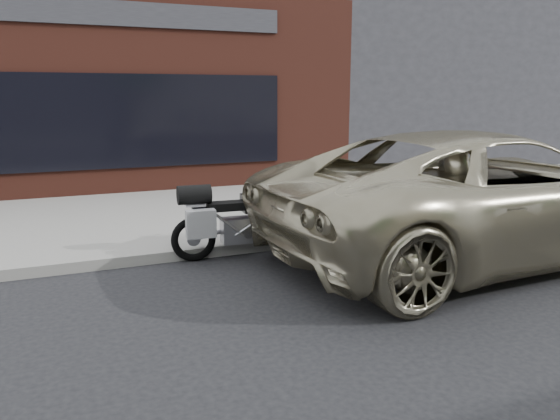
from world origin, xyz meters
TOP-DOWN VIEW (x-y plane):
  - ground at (0.00, 0.00)m, footprint 120.00×120.00m
  - near_sidewalk at (0.00, 7.00)m, footprint 44.00×6.00m
  - storefront at (-2.00, 13.98)m, footprint 14.00×10.07m
  - neighbour_building at (10.00, 14.00)m, footprint 10.00×10.00m
  - motorcycle at (0.27, 3.89)m, footprint 2.03×0.65m
  - minivan at (3.50, 2.60)m, footprint 6.56×3.25m

SIDE VIEW (x-z plane):
  - ground at x=0.00m, z-range 0.00..0.00m
  - near_sidewalk at x=0.00m, z-range 0.00..0.15m
  - motorcycle at x=0.27m, z-range -0.09..1.19m
  - minivan at x=3.50m, z-range 0.00..1.79m
  - storefront at x=-2.00m, z-range 0.00..4.50m
  - neighbour_building at x=10.00m, z-range 0.00..6.00m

